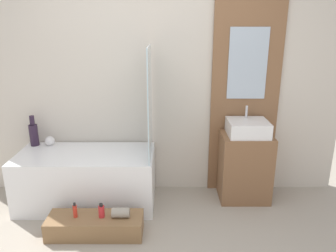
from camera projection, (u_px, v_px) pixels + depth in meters
wall_tiled_back at (153, 78)px, 3.56m from camera, size 4.20×0.06×2.60m
wall_wood_accent at (248, 78)px, 3.50m from camera, size 0.74×0.04×2.60m
bathtub at (89, 178)px, 3.50m from camera, size 1.42×0.67×0.58m
glass_shower_screen at (151, 103)px, 3.23m from camera, size 0.01×0.60×1.09m
wooden_step_bench at (97, 225)px, 3.02m from camera, size 0.87×0.30×0.18m
vanity_cabinet at (246, 167)px, 3.57m from camera, size 0.53×0.40×0.74m
sink at (249, 128)px, 3.44m from camera, size 0.42×0.37×0.29m
vase_tall_dark at (35, 133)px, 3.60m from camera, size 0.09×0.09×0.34m
vase_round_light at (52, 141)px, 3.62m from camera, size 0.10×0.10×0.10m
bottle_soap_primary at (76, 211)px, 2.98m from camera, size 0.04×0.04×0.14m
bottle_soap_secondary at (103, 211)px, 2.98m from camera, size 0.05×0.05×0.14m
towel_roll at (122, 212)px, 2.98m from camera, size 0.16×0.09×0.09m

